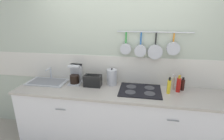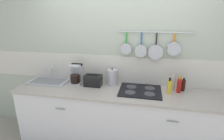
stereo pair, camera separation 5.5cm
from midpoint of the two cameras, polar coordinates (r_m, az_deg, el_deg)
The scene contains 12 objects.
wall_back at distance 2.68m, azimuth 3.75°, elevation 3.11°, with size 7.20×0.16×2.60m.
cabinet_base at distance 2.70m, azimuth 2.25°, elevation -16.12°, with size 2.90×0.61×0.89m.
countertop at distance 2.47m, azimuth 2.38°, elevation -7.20°, with size 2.94×0.63×0.03m.
sink_basin at distance 2.95m, azimuth -19.49°, elevation -3.31°, with size 0.60×0.35×0.21m.
coffee_maker at distance 2.74m, azimuth -11.04°, elevation -1.75°, with size 0.19×0.20×0.30m.
toaster at distance 2.61m, azimuth -5.62°, elevation -3.41°, with size 0.27×0.15×0.17m.
kettle at distance 2.64m, azimuth 0.66°, elevation -2.34°, with size 0.15×0.15×0.26m.
cooktop at distance 2.50m, azimuth 9.80°, elevation -6.64°, with size 0.58×0.48×0.01m.
bottle_sesame_oil at distance 2.47m, azimuth 18.78°, elevation -5.25°, with size 0.05×0.05×0.23m.
bottle_vinegar at distance 2.62m, azimuth 19.84°, elevation -4.07°, with size 0.06×0.06×0.23m.
bottle_cooking_wine at distance 2.56m, azimuth 21.63°, elevation -4.66°, with size 0.06×0.06×0.24m.
bottle_dish_soap at distance 2.64m, azimuth 22.80°, elevation -4.61°, with size 0.05×0.05×0.19m.
Camera 2 is at (0.37, -2.21, 1.96)m, focal length 28.00 mm.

